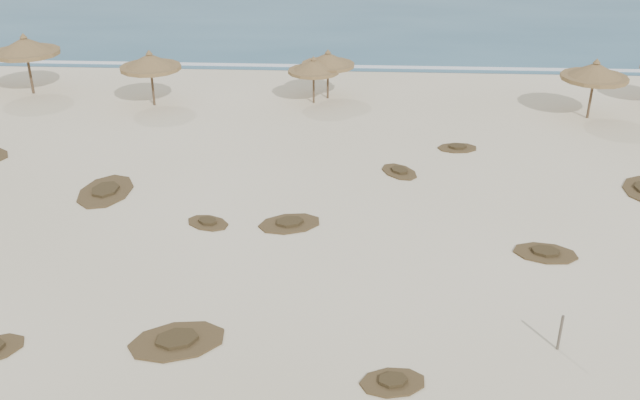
% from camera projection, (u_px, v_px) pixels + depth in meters
% --- Properties ---
extents(ground, '(160.00, 160.00, 0.00)m').
position_uv_depth(ground, '(249.00, 326.00, 19.30)').
color(ground, '#F7E7CB').
rests_on(ground, ground).
extents(foam_line, '(70.00, 0.60, 0.01)m').
position_uv_depth(foam_line, '(312.00, 66.00, 42.61)').
color(foam_line, white).
rests_on(foam_line, ground).
extents(palapa_1, '(4.40, 4.40, 3.20)m').
position_uv_depth(palapa_1, '(25.00, 47.00, 36.78)').
color(palapa_1, brown).
rests_on(palapa_1, ground).
extents(palapa_2, '(3.90, 3.90, 2.83)m').
position_uv_depth(palapa_2, '(150.00, 62.00, 35.15)').
color(palapa_2, brown).
rests_on(palapa_2, ground).
extents(palapa_3, '(3.57, 3.57, 2.57)m').
position_uv_depth(palapa_3, '(328.00, 60.00, 36.27)').
color(palapa_3, brown).
rests_on(palapa_3, ground).
extents(palapa_4, '(2.62, 2.62, 2.42)m').
position_uv_depth(palapa_4, '(314.00, 67.00, 35.60)').
color(palapa_4, brown).
rests_on(palapa_4, ground).
extents(palapa_5, '(3.95, 3.95, 2.91)m').
position_uv_depth(palapa_5, '(595.00, 72.00, 33.39)').
color(palapa_5, brown).
rests_on(palapa_5, ground).
extents(fence_post_far, '(0.09, 0.09, 1.04)m').
position_uv_depth(fence_post_far, '(560.00, 333.00, 18.17)').
color(fence_post_far, '#665B4D').
rests_on(fence_post_far, ground).
extents(scrub_1, '(2.03, 3.06, 0.16)m').
position_uv_depth(scrub_1, '(105.00, 191.00, 26.86)').
color(scrub_1, brown).
rests_on(scrub_1, ground).
extents(scrub_2, '(1.86, 1.60, 0.16)m').
position_uv_depth(scrub_2, '(208.00, 222.00, 24.57)').
color(scrub_2, brown).
rests_on(scrub_2, ground).
extents(scrub_3, '(2.57, 2.12, 0.16)m').
position_uv_depth(scrub_3, '(290.00, 223.00, 24.52)').
color(scrub_3, brown).
rests_on(scrub_3, ground).
extents(scrub_4, '(2.24, 1.65, 0.16)m').
position_uv_depth(scrub_4, '(545.00, 253.00, 22.72)').
color(scrub_4, brown).
rests_on(scrub_4, ground).
extents(scrub_7, '(1.95, 2.13, 0.16)m').
position_uv_depth(scrub_7, '(399.00, 171.00, 28.49)').
color(scrub_7, brown).
rests_on(scrub_7, ground).
extents(scrub_9, '(2.99, 2.44, 0.16)m').
position_uv_depth(scrub_9, '(177.00, 341.00, 18.64)').
color(scrub_9, brown).
rests_on(scrub_9, ground).
extents(scrub_10, '(1.85, 1.32, 0.16)m').
position_uv_depth(scrub_10, '(457.00, 148.00, 30.79)').
color(scrub_10, brown).
rests_on(scrub_10, ground).
extents(scrub_12, '(1.84, 1.40, 0.16)m').
position_uv_depth(scrub_12, '(393.00, 382.00, 17.19)').
color(scrub_12, brown).
rests_on(scrub_12, ground).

